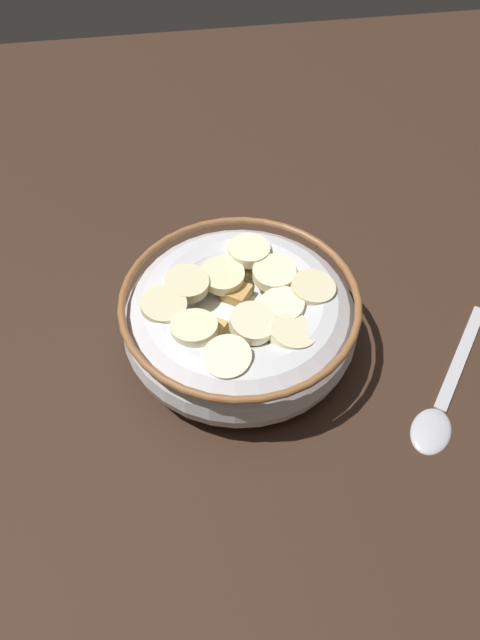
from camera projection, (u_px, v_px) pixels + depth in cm
name	position (u px, v px, depth cm)	size (l,w,h in cm)	color
ground_plane	(240.00, 349.00, 49.69)	(118.11, 118.11, 2.00)	#332116
cereal_bowl	(240.00, 318.00, 46.36)	(18.94, 18.94, 6.60)	silver
spoon	(442.00, 405.00, 44.62)	(13.83, 11.63, 0.80)	#B7B7BC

